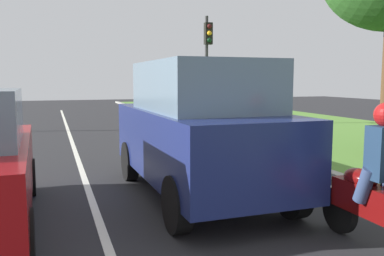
% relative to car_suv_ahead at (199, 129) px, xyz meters
% --- Properties ---
extents(ground_plane, '(60.00, 60.00, 0.00)m').
position_rel_car_suv_ahead_xyz_m(ground_plane, '(-1.06, 5.75, -1.17)').
color(ground_plane, '#262628').
extents(lane_line_center, '(0.12, 32.00, 0.01)m').
position_rel_car_suv_ahead_xyz_m(lane_line_center, '(-1.76, 5.75, -1.16)').
color(lane_line_center, silver).
rests_on(lane_line_center, ground).
extents(lane_line_right_edge, '(0.12, 32.00, 0.01)m').
position_rel_car_suv_ahead_xyz_m(lane_line_right_edge, '(2.54, 5.75, -1.16)').
color(lane_line_right_edge, silver).
rests_on(lane_line_right_edge, ground).
extents(grass_verge_right, '(9.00, 48.00, 0.06)m').
position_rel_car_suv_ahead_xyz_m(grass_verge_right, '(7.44, 5.75, -1.14)').
color(grass_verge_right, '#548433').
rests_on(grass_verge_right, ground).
extents(curb_right, '(0.24, 48.00, 0.12)m').
position_rel_car_suv_ahead_xyz_m(curb_right, '(3.04, 5.75, -1.11)').
color(curb_right, '#9E9B93').
rests_on(curb_right, ground).
extents(car_suv_ahead, '(2.04, 4.54, 2.28)m').
position_rel_car_suv_ahead_xyz_m(car_suv_ahead, '(0.00, 0.00, 0.00)').
color(car_suv_ahead, navy).
rests_on(car_suv_ahead, ground).
extents(traffic_light_near_right, '(0.32, 0.50, 4.66)m').
position_rel_car_suv_ahead_xyz_m(traffic_light_near_right, '(4.00, 10.09, 1.96)').
color(traffic_light_near_right, '#2D2D2D').
rests_on(traffic_light_near_right, ground).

